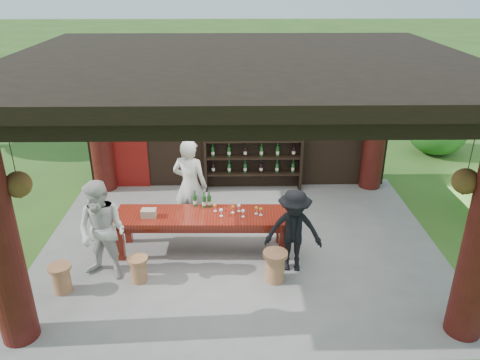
{
  "coord_description": "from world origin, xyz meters",
  "views": [
    {
      "loc": [
        -0.14,
        -7.61,
        4.75
      ],
      "look_at": [
        0.0,
        0.4,
        1.15
      ],
      "focal_mm": 35.0,
      "sensor_mm": 36.0,
      "label": 1
    }
  ],
  "objects_px": {
    "wine_shelf": "(253,149)",
    "napkin_basket": "(149,213)",
    "guest_man": "(294,231)",
    "guest_woman": "(102,231)",
    "stool_far_left": "(61,278)",
    "host": "(190,186)",
    "stool_near_right": "(275,265)",
    "stool_near_left": "(138,269)",
    "tasting_table": "(202,220)"
  },
  "relations": [
    {
      "from": "stool_near_right",
      "to": "guest_man",
      "type": "bearing_deg",
      "value": 45.02
    },
    {
      "from": "tasting_table",
      "to": "stool_near_left",
      "type": "height_order",
      "value": "tasting_table"
    },
    {
      "from": "napkin_basket",
      "to": "wine_shelf",
      "type": "bearing_deg",
      "value": 54.04
    },
    {
      "from": "tasting_table",
      "to": "napkin_basket",
      "type": "distance_m",
      "value": 0.96
    },
    {
      "from": "tasting_table",
      "to": "guest_man",
      "type": "xyz_separation_m",
      "value": [
        1.58,
        -0.61,
        0.12
      ]
    },
    {
      "from": "napkin_basket",
      "to": "tasting_table",
      "type": "bearing_deg",
      "value": 4.13
    },
    {
      "from": "wine_shelf",
      "to": "guest_woman",
      "type": "distance_m",
      "value": 4.31
    },
    {
      "from": "stool_near_right",
      "to": "guest_woman",
      "type": "height_order",
      "value": "guest_woman"
    },
    {
      "from": "tasting_table",
      "to": "guest_man",
      "type": "height_order",
      "value": "guest_man"
    },
    {
      "from": "stool_near_right",
      "to": "stool_far_left",
      "type": "distance_m",
      "value": 3.45
    },
    {
      "from": "wine_shelf",
      "to": "tasting_table",
      "type": "height_order",
      "value": "wine_shelf"
    },
    {
      "from": "host",
      "to": "guest_woman",
      "type": "distance_m",
      "value": 2.05
    },
    {
      "from": "wine_shelf",
      "to": "napkin_basket",
      "type": "xyz_separation_m",
      "value": [
        -1.97,
        -2.72,
        -0.18
      ]
    },
    {
      "from": "guest_woman",
      "to": "wine_shelf",
      "type": "bearing_deg",
      "value": 70.05
    },
    {
      "from": "tasting_table",
      "to": "napkin_basket",
      "type": "height_order",
      "value": "napkin_basket"
    },
    {
      "from": "stool_near_left",
      "to": "napkin_basket",
      "type": "relative_size",
      "value": 1.73
    },
    {
      "from": "stool_far_left",
      "to": "guest_man",
      "type": "bearing_deg",
      "value": 8.57
    },
    {
      "from": "host",
      "to": "guest_man",
      "type": "distance_m",
      "value": 2.33
    },
    {
      "from": "guest_man",
      "to": "host",
      "type": "bearing_deg",
      "value": 147.41
    },
    {
      "from": "host",
      "to": "stool_near_left",
      "type": "bearing_deg",
      "value": 84.35
    },
    {
      "from": "wine_shelf",
      "to": "guest_woman",
      "type": "height_order",
      "value": "wine_shelf"
    },
    {
      "from": "stool_far_left",
      "to": "stool_near_right",
      "type": "bearing_deg",
      "value": 3.98
    },
    {
      "from": "stool_far_left",
      "to": "stool_near_left",
      "type": "bearing_deg",
      "value": 12.38
    },
    {
      "from": "wine_shelf",
      "to": "stool_near_right",
      "type": "xyz_separation_m",
      "value": [
        0.21,
        -3.6,
        -0.72
      ]
    },
    {
      "from": "wine_shelf",
      "to": "stool_near_right",
      "type": "bearing_deg",
      "value": -86.64
    },
    {
      "from": "tasting_table",
      "to": "napkin_basket",
      "type": "relative_size",
      "value": 12.01
    },
    {
      "from": "stool_far_left",
      "to": "napkin_basket",
      "type": "distance_m",
      "value": 1.78
    },
    {
      "from": "stool_far_left",
      "to": "tasting_table",
      "type": "bearing_deg",
      "value": 28.31
    },
    {
      "from": "guest_woman",
      "to": "host",
      "type": "bearing_deg",
      "value": 67.75
    },
    {
      "from": "wine_shelf",
      "to": "host",
      "type": "relative_size",
      "value": 1.2
    },
    {
      "from": "host",
      "to": "guest_man",
      "type": "xyz_separation_m",
      "value": [
        1.84,
        -1.42,
        -0.2
      ]
    },
    {
      "from": "guest_man",
      "to": "napkin_basket",
      "type": "bearing_deg",
      "value": 172.72
    },
    {
      "from": "guest_man",
      "to": "napkin_basket",
      "type": "height_order",
      "value": "guest_man"
    },
    {
      "from": "stool_near_right",
      "to": "host",
      "type": "relative_size",
      "value": 0.29
    },
    {
      "from": "napkin_basket",
      "to": "stool_far_left",
      "type": "bearing_deg",
      "value": -138.51
    },
    {
      "from": "stool_far_left",
      "to": "guest_man",
      "type": "xyz_separation_m",
      "value": [
        3.77,
        0.57,
        0.49
      ]
    },
    {
      "from": "stool_near_right",
      "to": "stool_far_left",
      "type": "relative_size",
      "value": 1.12
    },
    {
      "from": "stool_near_left",
      "to": "stool_near_right",
      "type": "bearing_deg",
      "value": -0.5
    },
    {
      "from": "tasting_table",
      "to": "stool_far_left",
      "type": "relative_size",
      "value": 6.44
    },
    {
      "from": "stool_near_right",
      "to": "napkin_basket",
      "type": "bearing_deg",
      "value": 158.16
    },
    {
      "from": "wine_shelf",
      "to": "guest_woman",
      "type": "xyz_separation_m",
      "value": [
        -2.61,
        -3.43,
        -0.13
      ]
    },
    {
      "from": "stool_far_left",
      "to": "guest_woman",
      "type": "height_order",
      "value": "guest_woman"
    },
    {
      "from": "wine_shelf",
      "to": "guest_woman",
      "type": "relative_size",
      "value": 1.3
    },
    {
      "from": "guest_woman",
      "to": "guest_man",
      "type": "bearing_deg",
      "value": 20.27
    },
    {
      "from": "guest_man",
      "to": "stool_far_left",
      "type": "bearing_deg",
      "value": -166.44
    },
    {
      "from": "host",
      "to": "guest_woman",
      "type": "bearing_deg",
      "value": 68.21
    },
    {
      "from": "stool_far_left",
      "to": "guest_man",
      "type": "distance_m",
      "value": 3.85
    },
    {
      "from": "tasting_table",
      "to": "host",
      "type": "bearing_deg",
      "value": 108.21
    },
    {
      "from": "guest_man",
      "to": "napkin_basket",
      "type": "xyz_separation_m",
      "value": [
        -2.51,
        0.55,
        0.07
      ]
    },
    {
      "from": "tasting_table",
      "to": "guest_woman",
      "type": "relative_size",
      "value": 1.79
    }
  ]
}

